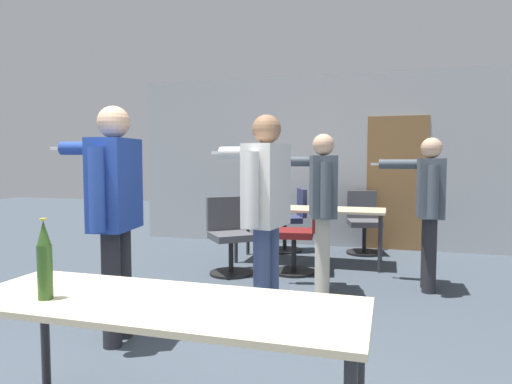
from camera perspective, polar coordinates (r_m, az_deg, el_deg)
The scene contains 12 objects.
back_wall at distance 7.40m, azimuth 8.91°, elevation 3.78°, with size 6.30×0.12×2.73m.
conference_table_near at distance 2.24m, azimuth -11.89°, elevation -14.93°, with size 1.91×0.66×0.74m.
conference_table_far at distance 6.15m, azimuth 6.58°, elevation -2.66°, with size 1.99×0.66×0.74m.
person_left_plaid at distance 4.75m, azimuth 8.17°, elevation -0.78°, with size 0.86×0.63×1.65m.
person_near_casual at distance 3.59m, azimuth -17.40°, elevation -1.12°, with size 0.87×0.66×1.79m.
person_far_watching at distance 5.14m, azimuth 20.78°, elevation -0.92°, with size 0.75×0.67×1.62m.
person_right_polo at distance 3.72m, azimuth 1.10°, elevation -1.09°, with size 0.78×0.74×1.76m.
office_chair_far_left at distance 5.61m, azimuth -3.41°, elevation -5.77°, with size 0.68×0.69×0.92m.
office_chair_side_rolled at distance 6.99m, azimuth 13.30°, elevation -3.96°, with size 0.55×0.61×0.92m.
office_chair_near_pushed at distance 6.93m, azimuth 4.24°, elevation -3.73°, with size 0.65×0.62×0.95m.
office_chair_mid_tucked at distance 5.60m, azimuth 5.54°, elevation -5.58°, with size 0.57×0.52×0.95m.
beer_bottle at distance 2.37m, azimuth -24.92°, elevation -7.85°, with size 0.07×0.07×0.38m.
Camera 1 is at (0.99, -1.50, 1.40)m, focal length 32.00 mm.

